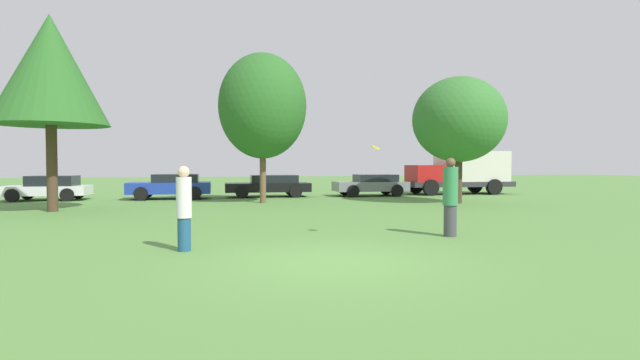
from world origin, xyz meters
name	(u,v)px	position (x,y,z in m)	size (l,w,h in m)	color
ground_plane	(333,262)	(0.00, 0.00, 0.00)	(120.00, 120.00, 0.00)	#54843D
person_thrower	(184,207)	(-2.72, 1.75, 0.90)	(0.31, 0.31, 1.75)	navy
person_catcher	(450,197)	(3.59, 2.36, 0.98)	(0.37, 0.37, 1.94)	#3F3F47
frisbee	(375,148)	(1.66, 2.43, 2.18)	(0.23, 0.22, 0.15)	yellow
tree_0	(50,70)	(-7.99, 11.42, 5.29)	(4.14, 4.14, 7.39)	#473323
tree_1	(263,106)	(0.19, 13.72, 4.44)	(4.02, 4.02, 6.86)	brown
tree_2	(459,120)	(8.84, 11.47, 3.80)	(4.18, 4.18, 5.74)	#473323
parked_car_white	(49,187)	(-9.93, 17.57, 0.64)	(3.87, 2.08, 1.22)	silver
parked_car_blue	(171,186)	(-4.12, 17.23, 0.68)	(4.12, 2.15, 1.27)	#1E389E
parked_car_black	(269,185)	(0.96, 17.66, 0.65)	(4.59, 2.05, 1.19)	black
parked_car_grey	(372,184)	(6.64, 17.18, 0.65)	(4.07, 2.10, 1.20)	slate
delivery_truck_red	(461,171)	(12.43, 17.64, 1.36)	(6.37, 2.56, 2.55)	#2D2D33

